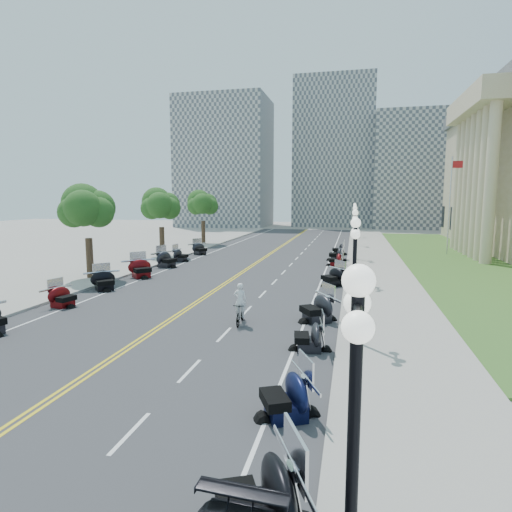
% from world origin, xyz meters
% --- Properties ---
extents(ground, '(160.00, 160.00, 0.00)m').
position_xyz_m(ground, '(0.00, 0.00, 0.00)').
color(ground, gray).
extents(road, '(16.00, 90.00, 0.01)m').
position_xyz_m(road, '(0.00, 10.00, 0.00)').
color(road, '#333335').
rests_on(road, ground).
extents(centerline_yellow_a, '(0.12, 90.00, 0.00)m').
position_xyz_m(centerline_yellow_a, '(-0.12, 10.00, 0.01)').
color(centerline_yellow_a, yellow).
rests_on(centerline_yellow_a, road).
extents(centerline_yellow_b, '(0.12, 90.00, 0.00)m').
position_xyz_m(centerline_yellow_b, '(0.12, 10.00, 0.01)').
color(centerline_yellow_b, yellow).
rests_on(centerline_yellow_b, road).
extents(edge_line_north, '(0.12, 90.00, 0.00)m').
position_xyz_m(edge_line_north, '(6.40, 10.00, 0.01)').
color(edge_line_north, white).
rests_on(edge_line_north, road).
extents(edge_line_south, '(0.12, 90.00, 0.00)m').
position_xyz_m(edge_line_south, '(-6.40, 10.00, 0.01)').
color(edge_line_south, white).
rests_on(edge_line_south, road).
extents(lane_dash_2, '(0.12, 2.00, 0.00)m').
position_xyz_m(lane_dash_2, '(3.20, -16.00, 0.01)').
color(lane_dash_2, white).
rests_on(lane_dash_2, road).
extents(lane_dash_3, '(0.12, 2.00, 0.00)m').
position_xyz_m(lane_dash_3, '(3.20, -12.00, 0.01)').
color(lane_dash_3, white).
rests_on(lane_dash_3, road).
extents(lane_dash_4, '(0.12, 2.00, 0.00)m').
position_xyz_m(lane_dash_4, '(3.20, -8.00, 0.01)').
color(lane_dash_4, white).
rests_on(lane_dash_4, road).
extents(lane_dash_5, '(0.12, 2.00, 0.00)m').
position_xyz_m(lane_dash_5, '(3.20, -4.00, 0.01)').
color(lane_dash_5, white).
rests_on(lane_dash_5, road).
extents(lane_dash_6, '(0.12, 2.00, 0.00)m').
position_xyz_m(lane_dash_6, '(3.20, 0.00, 0.01)').
color(lane_dash_6, white).
rests_on(lane_dash_6, road).
extents(lane_dash_7, '(0.12, 2.00, 0.00)m').
position_xyz_m(lane_dash_7, '(3.20, 4.00, 0.01)').
color(lane_dash_7, white).
rests_on(lane_dash_7, road).
extents(lane_dash_8, '(0.12, 2.00, 0.00)m').
position_xyz_m(lane_dash_8, '(3.20, 8.00, 0.01)').
color(lane_dash_8, white).
rests_on(lane_dash_8, road).
extents(lane_dash_9, '(0.12, 2.00, 0.00)m').
position_xyz_m(lane_dash_9, '(3.20, 12.00, 0.01)').
color(lane_dash_9, white).
rests_on(lane_dash_9, road).
extents(lane_dash_10, '(0.12, 2.00, 0.00)m').
position_xyz_m(lane_dash_10, '(3.20, 16.00, 0.01)').
color(lane_dash_10, white).
rests_on(lane_dash_10, road).
extents(lane_dash_11, '(0.12, 2.00, 0.00)m').
position_xyz_m(lane_dash_11, '(3.20, 20.00, 0.01)').
color(lane_dash_11, white).
rests_on(lane_dash_11, road).
extents(lane_dash_12, '(0.12, 2.00, 0.00)m').
position_xyz_m(lane_dash_12, '(3.20, 24.00, 0.01)').
color(lane_dash_12, white).
rests_on(lane_dash_12, road).
extents(lane_dash_13, '(0.12, 2.00, 0.00)m').
position_xyz_m(lane_dash_13, '(3.20, 28.00, 0.01)').
color(lane_dash_13, white).
rests_on(lane_dash_13, road).
extents(lane_dash_14, '(0.12, 2.00, 0.00)m').
position_xyz_m(lane_dash_14, '(3.20, 32.00, 0.01)').
color(lane_dash_14, white).
rests_on(lane_dash_14, road).
extents(lane_dash_15, '(0.12, 2.00, 0.00)m').
position_xyz_m(lane_dash_15, '(3.20, 36.00, 0.01)').
color(lane_dash_15, white).
rests_on(lane_dash_15, road).
extents(lane_dash_16, '(0.12, 2.00, 0.00)m').
position_xyz_m(lane_dash_16, '(3.20, 40.00, 0.01)').
color(lane_dash_16, white).
rests_on(lane_dash_16, road).
extents(lane_dash_17, '(0.12, 2.00, 0.00)m').
position_xyz_m(lane_dash_17, '(3.20, 44.00, 0.01)').
color(lane_dash_17, white).
rests_on(lane_dash_17, road).
extents(lane_dash_18, '(0.12, 2.00, 0.00)m').
position_xyz_m(lane_dash_18, '(3.20, 48.00, 0.01)').
color(lane_dash_18, white).
rests_on(lane_dash_18, road).
extents(lane_dash_19, '(0.12, 2.00, 0.00)m').
position_xyz_m(lane_dash_19, '(3.20, 52.00, 0.01)').
color(lane_dash_19, white).
rests_on(lane_dash_19, road).
extents(sidewalk_north, '(5.00, 90.00, 0.15)m').
position_xyz_m(sidewalk_north, '(10.50, 10.00, 0.07)').
color(sidewalk_north, '#9E9991').
rests_on(sidewalk_north, ground).
extents(sidewalk_south, '(5.00, 90.00, 0.15)m').
position_xyz_m(sidewalk_south, '(-10.50, 10.00, 0.07)').
color(sidewalk_south, '#9E9991').
rests_on(sidewalk_south, ground).
extents(lawn, '(9.00, 60.00, 0.10)m').
position_xyz_m(lawn, '(17.50, 18.00, 0.05)').
color(lawn, '#356023').
rests_on(lawn, ground).
extents(distant_block_a, '(18.00, 14.00, 26.00)m').
position_xyz_m(distant_block_a, '(-18.00, 62.00, 13.00)').
color(distant_block_a, gray).
rests_on(distant_block_a, ground).
extents(distant_block_b, '(16.00, 12.00, 30.00)m').
position_xyz_m(distant_block_b, '(4.00, 68.00, 15.00)').
color(distant_block_b, gray).
rests_on(distant_block_b, ground).
extents(distant_block_c, '(20.00, 14.00, 22.00)m').
position_xyz_m(distant_block_c, '(22.00, 65.00, 11.00)').
color(distant_block_c, gray).
rests_on(distant_block_c, ground).
extents(street_lamp_0, '(0.50, 1.20, 4.90)m').
position_xyz_m(street_lamp_0, '(8.60, -20.00, 2.60)').
color(street_lamp_0, black).
rests_on(street_lamp_0, sidewalk_north).
extents(street_lamp_1, '(0.50, 1.20, 4.90)m').
position_xyz_m(street_lamp_1, '(8.60, -8.00, 2.60)').
color(street_lamp_1, black).
rests_on(street_lamp_1, sidewalk_north).
extents(street_lamp_2, '(0.50, 1.20, 4.90)m').
position_xyz_m(street_lamp_2, '(8.60, 4.00, 2.60)').
color(street_lamp_2, black).
rests_on(street_lamp_2, sidewalk_north).
extents(street_lamp_3, '(0.50, 1.20, 4.90)m').
position_xyz_m(street_lamp_3, '(8.60, 16.00, 2.60)').
color(street_lamp_3, black).
rests_on(street_lamp_3, sidewalk_north).
extents(street_lamp_4, '(0.50, 1.20, 4.90)m').
position_xyz_m(street_lamp_4, '(8.60, 28.00, 2.60)').
color(street_lamp_4, black).
rests_on(street_lamp_4, sidewalk_north).
extents(street_lamp_5, '(0.50, 1.20, 4.90)m').
position_xyz_m(street_lamp_5, '(8.60, 40.00, 2.60)').
color(street_lamp_5, black).
rests_on(street_lamp_5, sidewalk_north).
extents(flagpole, '(1.10, 0.20, 10.00)m').
position_xyz_m(flagpole, '(18.00, 22.00, 5.00)').
color(flagpole, silver).
rests_on(flagpole, ground).
extents(tree_2, '(4.80, 4.80, 9.20)m').
position_xyz_m(tree_2, '(-10.00, 2.00, 4.75)').
color(tree_2, '#235619').
rests_on(tree_2, sidewalk_south).
extents(tree_3, '(4.80, 4.80, 9.20)m').
position_xyz_m(tree_3, '(-10.00, 14.00, 4.75)').
color(tree_3, '#235619').
rests_on(tree_3, sidewalk_south).
extents(tree_4, '(4.80, 4.80, 9.20)m').
position_xyz_m(tree_4, '(-10.00, 26.00, 4.75)').
color(tree_4, '#235619').
rests_on(tree_4, sidewalk_south).
extents(motorcycle_n_1, '(2.95, 2.95, 1.55)m').
position_xyz_m(motorcycle_n_1, '(7.08, -18.52, 0.78)').
color(motorcycle_n_1, black).
rests_on(motorcycle_n_1, road).
extents(motorcycle_n_2, '(2.60, 2.60, 1.36)m').
position_xyz_m(motorcycle_n_2, '(6.89, -14.36, 0.68)').
color(motorcycle_n_2, black).
rests_on(motorcycle_n_2, road).
extents(motorcycle_n_3, '(2.03, 2.03, 1.25)m').
position_xyz_m(motorcycle_n_3, '(6.97, -9.10, 0.62)').
color(motorcycle_n_3, black).
rests_on(motorcycle_n_3, road).
extents(motorcycle_n_4, '(2.91, 2.91, 1.47)m').
position_xyz_m(motorcycle_n_4, '(6.94, -5.14, 0.73)').
color(motorcycle_n_4, black).
rests_on(motorcycle_n_4, road).
extents(motorcycle_n_6, '(2.77, 2.77, 1.38)m').
position_xyz_m(motorcycle_n_6, '(7.27, 3.56, 0.69)').
color(motorcycle_n_6, black).
rests_on(motorcycle_n_6, road).
extents(motorcycle_n_8, '(1.95, 1.95, 1.26)m').
position_xyz_m(motorcycle_n_8, '(7.07, 12.25, 0.63)').
color(motorcycle_n_8, '#590A0C').
rests_on(motorcycle_n_8, road).
extents(motorcycle_n_9, '(2.11, 2.11, 1.45)m').
position_xyz_m(motorcycle_n_9, '(7.02, 15.34, 0.73)').
color(motorcycle_n_9, black).
rests_on(motorcycle_n_9, road).
extents(motorcycle_n_10, '(2.06, 2.06, 1.31)m').
position_xyz_m(motorcycle_n_10, '(7.04, 19.82, 0.65)').
color(motorcycle_n_10, black).
rests_on(motorcycle_n_10, road).
extents(motorcycle_s_4, '(2.15, 2.15, 1.25)m').
position_xyz_m(motorcycle_s_4, '(-6.71, -5.41, 0.62)').
color(motorcycle_s_4, '#590A0C').
rests_on(motorcycle_s_4, road).
extents(motorcycle_s_5, '(2.76, 2.76, 1.36)m').
position_xyz_m(motorcycle_s_5, '(-6.93, -1.10, 0.68)').
color(motorcycle_s_5, black).
rests_on(motorcycle_s_5, road).
extents(motorcycle_s_6, '(3.08, 3.08, 1.53)m').
position_xyz_m(motorcycle_s_6, '(-6.72, 3.40, 0.76)').
color(motorcycle_s_6, '#590A0C').
rests_on(motorcycle_s_6, road).
extents(motorcycle_s_7, '(2.73, 2.73, 1.51)m').
position_xyz_m(motorcycle_s_7, '(-6.90, 8.24, 0.76)').
color(motorcycle_s_7, black).
rests_on(motorcycle_s_7, road).
extents(motorcycle_s_8, '(2.06, 2.06, 1.30)m').
position_xyz_m(motorcycle_s_8, '(-7.09, 11.66, 0.65)').
color(motorcycle_s_8, black).
rests_on(motorcycle_s_8, road).
extents(motorcycle_s_9, '(2.69, 2.69, 1.35)m').
position_xyz_m(motorcycle_s_9, '(-7.02, 16.65, 0.67)').
color(motorcycle_s_9, black).
rests_on(motorcycle_s_9, road).
extents(bicycle, '(0.62, 1.80, 1.06)m').
position_xyz_m(bicycle, '(3.50, -6.42, 0.53)').
color(bicycle, '#A51414').
rests_on(bicycle, road).
extents(cyclist_rider, '(0.60, 0.39, 1.63)m').
position_xyz_m(cyclist_rider, '(3.50, -6.42, 1.88)').
color(cyclist_rider, silver).
rests_on(cyclist_rider, bicycle).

